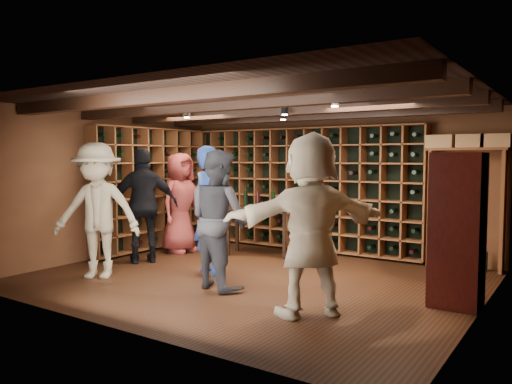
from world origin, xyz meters
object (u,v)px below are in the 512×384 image
Objects in this scene: man_grey_suit at (219,219)px; guest_beige at (310,225)px; guest_red_floral at (180,203)px; guest_khaki at (97,211)px; display_cabinet at (457,233)px; tasting_table at (259,213)px; man_blue_shirt at (210,210)px; guest_woman_black at (144,205)px.

guest_beige is at bearing -176.82° from man_grey_suit.
guest_khaki reaches higher than guest_red_floral.
guest_beige reaches higher than display_cabinet.
display_cabinet reaches higher than tasting_table.
display_cabinet is at bearing -154.94° from man_blue_shirt.
guest_beige is at bearing -118.90° from guest_red_floral.
man_blue_shirt is at bearing 127.92° from guest_woman_black.
man_blue_shirt is at bearing -175.17° from display_cabinet.
man_blue_shirt is 1.80m from guest_red_floral.
display_cabinet is 4.79m from guest_woman_black.
guest_red_floral is (-2.11, 1.57, -0.01)m from man_grey_suit.
man_grey_suit is 1.01× the size of guest_red_floral.
man_blue_shirt is 1.39m from guest_woman_black.
display_cabinet is at bearing -13.01° from guest_khaki.
guest_woman_black is (-1.39, 0.01, -0.01)m from man_blue_shirt.
man_blue_shirt reaches higher than display_cabinet.
guest_red_floral is at bearing -76.19° from guest_beige.
man_blue_shirt is 1.54× the size of tasting_table.
display_cabinet is at bearing 131.51° from guest_woman_black.
display_cabinet is 0.91× the size of guest_khaki.
guest_khaki is at bearing 48.51° from guest_woman_black.
man_blue_shirt is 0.84m from man_grey_suit.
tasting_table is (-0.78, 2.16, -0.16)m from man_grey_suit.
guest_beige is at bearing 113.22° from guest_woman_black.
tasting_table is at bearing -63.71° from man_blue_shirt.
man_blue_shirt is at bearing -124.59° from guest_red_floral.
tasting_table is (1.33, 0.59, -0.15)m from guest_red_floral.
tasting_table is (-0.17, 1.58, -0.20)m from man_blue_shirt.
guest_woman_black is (-4.78, -0.28, 0.08)m from display_cabinet.
tasting_table is (1.02, 2.67, -0.22)m from guest_khaki.
tasting_table is at bearing 39.40° from guest_khaki.
display_cabinet is 1.76m from guest_beige.
display_cabinet is 0.96× the size of man_grey_suit.
man_blue_shirt reaches higher than tasting_table.
man_blue_shirt is at bearing -27.32° from man_grey_suit.
tasting_table is at bearing -67.11° from guest_red_floral.
man_blue_shirt is 0.98× the size of guest_khaki.
display_cabinet is 0.93× the size of guest_woman_black.
guest_woman_black is 0.94× the size of guest_beige.
guest_beige reaches higher than guest_khaki.
man_grey_suit is (0.61, -0.58, -0.03)m from man_blue_shirt.
guest_red_floral is at bearing -171.79° from tasting_table.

